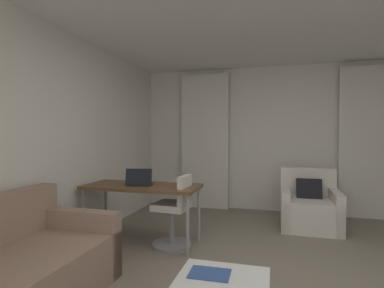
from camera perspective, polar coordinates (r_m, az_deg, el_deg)
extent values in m
cube|color=silver|center=(5.66, 16.41, 0.93)|extent=(5.12, 0.06, 2.60)
cube|color=silver|center=(3.58, -27.39, 0.46)|extent=(0.06, 6.12, 2.60)
cube|color=silver|center=(5.67, 2.40, 0.49)|extent=(0.90, 0.06, 2.50)
cube|color=silver|center=(5.72, 30.34, 0.28)|extent=(0.90, 0.06, 2.50)
cube|color=#997A66|center=(3.33, -20.91, -16.80)|extent=(0.90, 0.16, 0.63)
cube|color=silver|center=(4.85, 21.30, -12.16)|extent=(0.81, 0.79, 0.43)
cube|color=silver|center=(5.09, 20.97, -6.61)|extent=(0.81, 0.14, 0.43)
cube|color=silver|center=(4.89, 25.42, -11.28)|extent=(0.12, 0.79, 0.57)
cube|color=silver|center=(4.82, 17.13, -11.38)|extent=(0.12, 0.79, 0.57)
cube|color=black|center=(4.91, 21.19, -8.27)|extent=(0.36, 0.20, 0.37)
cube|color=brown|center=(3.90, -9.41, -7.91)|extent=(1.45, 0.62, 0.04)
cylinder|color=#99999E|center=(4.51, -15.94, -11.42)|extent=(0.04, 0.04, 0.70)
cylinder|color=#99999E|center=(4.00, 1.30, -13.05)|extent=(0.04, 0.04, 0.70)
cylinder|color=#99999E|center=(4.09, -19.82, -12.82)|extent=(0.04, 0.04, 0.70)
cylinder|color=#99999E|center=(3.52, -0.84, -15.12)|extent=(0.04, 0.04, 0.70)
cylinder|color=gray|center=(3.85, -3.86, -15.47)|extent=(0.06, 0.06, 0.46)
cylinder|color=gray|center=(3.92, -3.85, -18.40)|extent=(0.48, 0.48, 0.04)
cube|color=silver|center=(3.78, -3.86, -11.55)|extent=(0.42, 0.42, 0.08)
cube|color=silver|center=(3.68, -1.40, -8.58)|extent=(0.08, 0.36, 0.34)
cube|color=#2D2D33|center=(3.91, -9.72, -7.46)|extent=(0.37, 0.30, 0.02)
cube|color=black|center=(3.79, -10.01, -6.09)|extent=(0.32, 0.13, 0.20)
cube|color=#335193|center=(2.28, 3.33, -23.20)|extent=(0.28, 0.21, 0.01)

